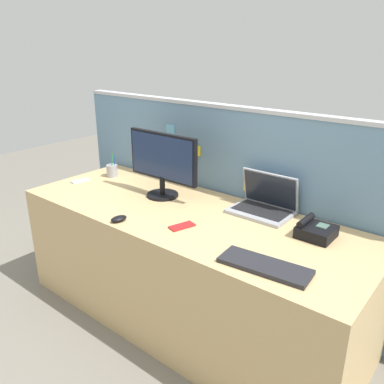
% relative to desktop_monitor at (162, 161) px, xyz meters
% --- Properties ---
extents(ground_plane, '(10.00, 10.00, 0.00)m').
position_rel_desktop_monitor_xyz_m(ground_plane, '(0.31, -0.12, -1.00)').
color(ground_plane, slate).
extents(desk, '(2.24, 0.83, 0.76)m').
position_rel_desktop_monitor_xyz_m(desk, '(0.31, -0.12, -0.62)').
color(desk, tan).
rests_on(desk, ground_plane).
extents(cubicle_divider, '(2.71, 0.08, 1.35)m').
position_rel_desktop_monitor_xyz_m(cubicle_divider, '(0.31, 0.33, -0.32)').
color(cubicle_divider, '#6084A3').
rests_on(cubicle_divider, ground_plane).
extents(desktop_monitor, '(0.55, 0.21, 0.43)m').
position_rel_desktop_monitor_xyz_m(desktop_monitor, '(0.00, 0.00, 0.00)').
color(desktop_monitor, black).
rests_on(desktop_monitor, desk).
extents(laptop, '(0.36, 0.26, 0.24)m').
position_rel_desktop_monitor_xyz_m(laptop, '(0.66, 0.19, -0.18)').
color(laptop, '#9EA0A8').
rests_on(laptop, desk).
extents(desk_phone, '(0.18, 0.18, 0.10)m').
position_rel_desktop_monitor_xyz_m(desk_phone, '(1.04, 0.06, -0.21)').
color(desk_phone, black).
rests_on(desk_phone, desk).
extents(keyboard_main, '(0.43, 0.19, 0.02)m').
position_rel_desktop_monitor_xyz_m(keyboard_main, '(0.99, -0.38, -0.23)').
color(keyboard_main, '#232328').
rests_on(keyboard_main, desk).
extents(computer_mouse_right_hand, '(0.07, 0.11, 0.03)m').
position_rel_desktop_monitor_xyz_m(computer_mouse_right_hand, '(0.08, -0.46, -0.23)').
color(computer_mouse_right_hand, black).
rests_on(computer_mouse_right_hand, desk).
extents(pen_cup, '(0.08, 0.08, 0.18)m').
position_rel_desktop_monitor_xyz_m(pen_cup, '(-0.58, 0.05, -0.19)').
color(pen_cup, '#99999E').
rests_on(pen_cup, desk).
extents(cell_phone_silver_slab, '(0.08, 0.14, 0.01)m').
position_rel_desktop_monitor_xyz_m(cell_phone_silver_slab, '(-0.68, -0.17, -0.24)').
color(cell_phone_silver_slab, '#B7BAC1').
rests_on(cell_phone_silver_slab, desk).
extents(cell_phone_red_case, '(0.11, 0.16, 0.01)m').
position_rel_desktop_monitor_xyz_m(cell_phone_red_case, '(0.41, -0.29, -0.24)').
color(cell_phone_red_case, '#B22323').
rests_on(cell_phone_red_case, desk).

